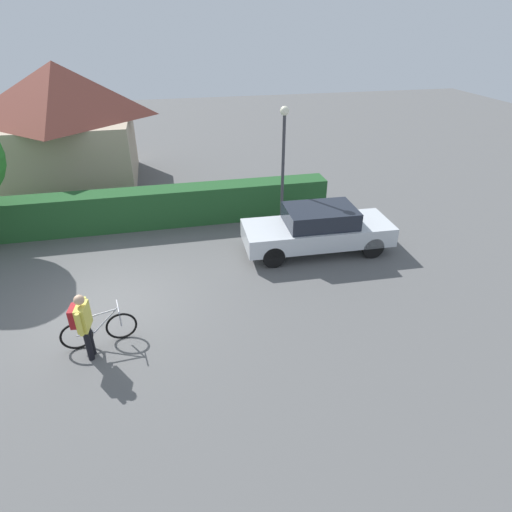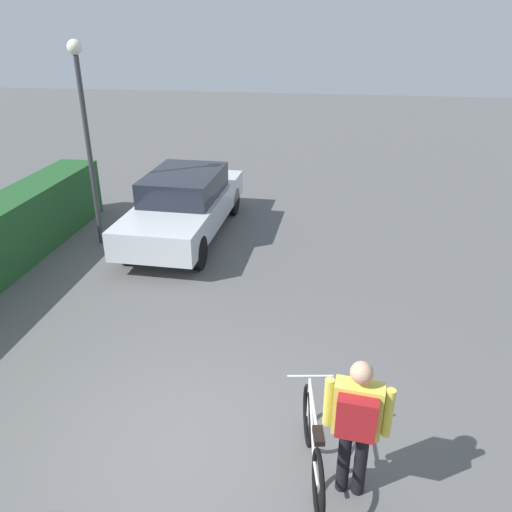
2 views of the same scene
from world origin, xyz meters
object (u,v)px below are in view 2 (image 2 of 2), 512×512
at_px(bicycle, 313,445).
at_px(street_lamp, 85,118).
at_px(person_rider, 357,420).
at_px(parked_car_near, 185,204).

relative_size(bicycle, street_lamp, 0.40).
relative_size(person_rider, street_lamp, 0.39).
relative_size(bicycle, person_rider, 1.02).
bearing_deg(street_lamp, person_rider, -137.45).
xyz_separation_m(bicycle, person_rider, (-0.19, -0.39, 0.58)).
xyz_separation_m(parked_car_near, person_rider, (-6.36, -3.51, 0.22)).
distance_m(person_rider, street_lamp, 7.89).
height_order(parked_car_near, person_rider, person_rider).
xyz_separation_m(person_rider, street_lamp, (5.68, 5.21, 1.68)).
height_order(person_rider, street_lamp, street_lamp).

